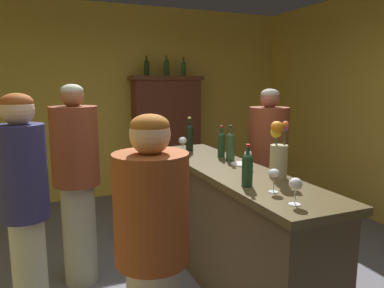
{
  "coord_description": "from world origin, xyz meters",
  "views": [
    {
      "loc": [
        -1.0,
        -2.12,
        1.67
      ],
      "look_at": [
        0.23,
        0.81,
        1.14
      ],
      "focal_mm": 33.86,
      "sensor_mm": 36.0,
      "label": 1
    }
  ],
  "objects_px": {
    "display_cabinet": "(167,134)",
    "bartender": "(268,161)",
    "wine_bottle_riesling": "(189,136)",
    "patron_tall": "(77,178)",
    "wine_glass_rear": "(274,175)",
    "flower_arrangement": "(278,151)",
    "display_bottle_center": "(184,68)",
    "wine_glass_mid": "(295,185)",
    "cheese_plate": "(242,164)",
    "wine_bottle_malbec": "(221,143)",
    "patron_by_cabinet": "(152,251)",
    "display_bottle_left": "(147,67)",
    "display_bottle_midleft": "(166,67)",
    "bar_counter": "(229,226)",
    "wine_bottle_rose": "(231,145)",
    "patron_near_entrance": "(25,202)",
    "wine_glass_spare": "(248,155)",
    "wine_glass_front": "(183,142)",
    "wine_bottle_merlot": "(247,168)"
  },
  "relations": [
    {
      "from": "wine_glass_rear",
      "to": "flower_arrangement",
      "type": "height_order",
      "value": "flower_arrangement"
    },
    {
      "from": "wine_bottle_malbec",
      "to": "wine_glass_mid",
      "type": "relative_size",
      "value": 1.87
    },
    {
      "from": "display_cabinet",
      "to": "display_bottle_midleft",
      "type": "bearing_deg",
      "value": 0.0
    },
    {
      "from": "patron_tall",
      "to": "bartender",
      "type": "distance_m",
      "value": 1.9
    },
    {
      "from": "display_bottle_left",
      "to": "patron_by_cabinet",
      "type": "relative_size",
      "value": 0.18
    },
    {
      "from": "display_cabinet",
      "to": "bartender",
      "type": "bearing_deg",
      "value": -78.31
    },
    {
      "from": "bar_counter",
      "to": "wine_bottle_riesling",
      "type": "xyz_separation_m",
      "value": [
        -0.02,
        0.81,
        0.65
      ]
    },
    {
      "from": "display_bottle_center",
      "to": "wine_bottle_riesling",
      "type": "bearing_deg",
      "value": -109.65
    },
    {
      "from": "display_cabinet",
      "to": "patron_near_entrance",
      "type": "height_order",
      "value": "display_cabinet"
    },
    {
      "from": "bar_counter",
      "to": "display_bottle_midleft",
      "type": "distance_m",
      "value": 2.98
    },
    {
      "from": "cheese_plate",
      "to": "display_bottle_center",
      "type": "height_order",
      "value": "display_bottle_center"
    },
    {
      "from": "wine_bottle_riesling",
      "to": "display_bottle_center",
      "type": "distance_m",
      "value": 2.05
    },
    {
      "from": "patron_by_cabinet",
      "to": "wine_bottle_rose",
      "type": "bearing_deg",
      "value": 15.81
    },
    {
      "from": "wine_glass_spare",
      "to": "patron_near_entrance",
      "type": "distance_m",
      "value": 1.64
    },
    {
      "from": "display_cabinet",
      "to": "patron_tall",
      "type": "xyz_separation_m",
      "value": [
        -1.48,
        -2.09,
        -0.02
      ]
    },
    {
      "from": "flower_arrangement",
      "to": "wine_glass_mid",
      "type": "bearing_deg",
      "value": -116.4
    },
    {
      "from": "wine_bottle_malbec",
      "to": "display_bottle_left",
      "type": "relative_size",
      "value": 1.03
    },
    {
      "from": "wine_glass_rear",
      "to": "patron_near_entrance",
      "type": "relative_size",
      "value": 0.09
    },
    {
      "from": "wine_bottle_rose",
      "to": "cheese_plate",
      "type": "xyz_separation_m",
      "value": [
        0.01,
        -0.18,
        -0.13
      ]
    },
    {
      "from": "wine_bottle_rose",
      "to": "wine_bottle_malbec",
      "type": "distance_m",
      "value": 0.18
    },
    {
      "from": "wine_glass_front",
      "to": "wine_bottle_riesling",
      "type": "bearing_deg",
      "value": 45.58
    },
    {
      "from": "cheese_plate",
      "to": "bartender",
      "type": "height_order",
      "value": "bartender"
    },
    {
      "from": "wine_bottle_malbec",
      "to": "wine_glass_spare",
      "type": "distance_m",
      "value": 0.5
    },
    {
      "from": "wine_bottle_riesling",
      "to": "cheese_plate",
      "type": "xyz_separation_m",
      "value": [
        0.17,
        -0.75,
        -0.14
      ]
    },
    {
      "from": "wine_bottle_riesling",
      "to": "patron_tall",
      "type": "bearing_deg",
      "value": -165.3
    },
    {
      "from": "display_bottle_midleft",
      "to": "patron_tall",
      "type": "height_order",
      "value": "display_bottle_midleft"
    },
    {
      "from": "display_bottle_midleft",
      "to": "patron_by_cabinet",
      "type": "relative_size",
      "value": 0.2
    },
    {
      "from": "wine_bottle_riesling",
      "to": "wine_bottle_malbec",
      "type": "relative_size",
      "value": 1.17
    },
    {
      "from": "display_bottle_midleft",
      "to": "patron_tall",
      "type": "distance_m",
      "value": 2.75
    },
    {
      "from": "flower_arrangement",
      "to": "display_bottle_midleft",
      "type": "height_order",
      "value": "display_bottle_midleft"
    },
    {
      "from": "display_bottle_midleft",
      "to": "wine_bottle_merlot",
      "type": "bearing_deg",
      "value": -99.17
    },
    {
      "from": "wine_glass_mid",
      "to": "patron_near_entrance",
      "type": "relative_size",
      "value": 0.1
    },
    {
      "from": "cheese_plate",
      "to": "bartender",
      "type": "bearing_deg",
      "value": 40.45
    },
    {
      "from": "patron_tall",
      "to": "display_bottle_center",
      "type": "bearing_deg",
      "value": 67.96
    },
    {
      "from": "wine_glass_rear",
      "to": "bartender",
      "type": "bearing_deg",
      "value": 56.83
    },
    {
      "from": "patron_near_entrance",
      "to": "bartender",
      "type": "height_order",
      "value": "bartender"
    },
    {
      "from": "wine_bottle_rose",
      "to": "display_bottle_midleft",
      "type": "bearing_deg",
      "value": 84.71
    },
    {
      "from": "patron_near_entrance",
      "to": "bartender",
      "type": "bearing_deg",
      "value": 31.04
    },
    {
      "from": "display_bottle_left",
      "to": "patron_near_entrance",
      "type": "bearing_deg",
      "value": -121.07
    },
    {
      "from": "bar_counter",
      "to": "cheese_plate",
      "type": "distance_m",
      "value": 0.53
    },
    {
      "from": "display_bottle_midleft",
      "to": "patron_near_entrance",
      "type": "relative_size",
      "value": 0.19
    },
    {
      "from": "wine_glass_mid",
      "to": "cheese_plate",
      "type": "bearing_deg",
      "value": 76.24
    },
    {
      "from": "wine_bottle_riesling",
      "to": "wine_bottle_rose",
      "type": "distance_m",
      "value": 0.59
    },
    {
      "from": "patron_tall",
      "to": "display_bottle_left",
      "type": "bearing_deg",
      "value": 78.3
    },
    {
      "from": "patron_tall",
      "to": "patron_by_cabinet",
      "type": "height_order",
      "value": "patron_tall"
    },
    {
      "from": "wine_bottle_merlot",
      "to": "wine_glass_mid",
      "type": "relative_size",
      "value": 1.82
    },
    {
      "from": "patron_near_entrance",
      "to": "bartender",
      "type": "xyz_separation_m",
      "value": [
        2.27,
        0.57,
        -0.03
      ]
    },
    {
      "from": "wine_bottle_malbec",
      "to": "patron_by_cabinet",
      "type": "xyz_separation_m",
      "value": [
        -1.03,
        -1.24,
        -0.3
      ]
    },
    {
      "from": "patron_tall",
      "to": "bar_counter",
      "type": "bearing_deg",
      "value": -6.45
    },
    {
      "from": "wine_glass_mid",
      "to": "flower_arrangement",
      "type": "height_order",
      "value": "flower_arrangement"
    }
  ]
}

